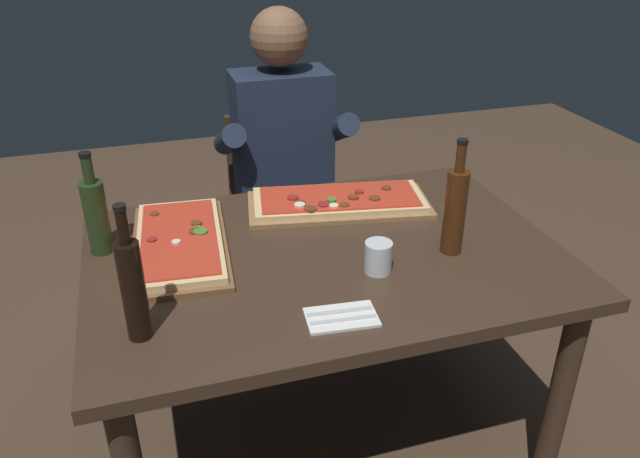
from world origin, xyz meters
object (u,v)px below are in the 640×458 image
object	(u,v)px
seated_diner	(285,161)
tumbler_near_camera	(378,259)
pizza_rectangular_front	(339,202)
vinegar_bottle_green	(133,287)
dining_table	(325,278)
diner_chair	(280,205)
oil_bottle_amber	(96,214)
pizza_rectangular_left	(180,242)
wine_bottle_dark	(455,209)

from	to	relation	value
seated_diner	tumbler_near_camera	bearing A→B (deg)	-86.87
pizza_rectangular_front	vinegar_bottle_green	xyz separation A→B (m)	(-0.68, -0.53, 0.12)
dining_table	diner_chair	distance (m)	0.87
diner_chair	oil_bottle_amber	bearing A→B (deg)	-136.69
pizza_rectangular_front	vinegar_bottle_green	size ratio (longest dim) A/B	1.85
tumbler_near_camera	dining_table	bearing A→B (deg)	126.27
dining_table	seated_diner	xyz separation A→B (m)	(0.06, 0.74, 0.10)
tumbler_near_camera	diner_chair	bearing A→B (deg)	92.76
pizza_rectangular_front	diner_chair	bearing A→B (deg)	97.18
dining_table	pizza_rectangular_left	world-z (taller)	pizza_rectangular_left
dining_table	diner_chair	bearing A→B (deg)	85.86
pizza_rectangular_front	wine_bottle_dark	world-z (taller)	wine_bottle_dark
vinegar_bottle_green	oil_bottle_amber	bearing A→B (deg)	101.18
wine_bottle_dark	pizza_rectangular_left	bearing A→B (deg)	161.91
pizza_rectangular_left	tumbler_near_camera	bearing A→B (deg)	-29.41
diner_chair	dining_table	bearing A→B (deg)	-94.14
pizza_rectangular_left	seated_diner	world-z (taller)	seated_diner
vinegar_bottle_green	seated_diner	size ratio (longest dim) A/B	0.27
pizza_rectangular_left	seated_diner	xyz separation A→B (m)	(0.48, 0.59, -0.02)
seated_diner	pizza_rectangular_left	bearing A→B (deg)	-128.89
pizza_rectangular_left	wine_bottle_dark	bearing A→B (deg)	-18.09
tumbler_near_camera	vinegar_bottle_green	bearing A→B (deg)	-170.56
pizza_rectangular_front	diner_chair	distance (m)	0.65
pizza_rectangular_left	diner_chair	xyz separation A→B (m)	(0.48, 0.71, -0.27)
dining_table	oil_bottle_amber	distance (m)	0.70
pizza_rectangular_front	diner_chair	size ratio (longest dim) A/B	0.75
dining_table	pizza_rectangular_left	bearing A→B (deg)	160.68
dining_table	wine_bottle_dark	distance (m)	0.45
pizza_rectangular_left	diner_chair	world-z (taller)	diner_chair
oil_bottle_amber	tumbler_near_camera	distance (m)	0.83
pizza_rectangular_front	pizza_rectangular_left	distance (m)	0.56
dining_table	seated_diner	world-z (taller)	seated_diner
wine_bottle_dark	diner_chair	size ratio (longest dim) A/B	0.41
dining_table	wine_bottle_dark	bearing A→B (deg)	-16.66
pizza_rectangular_left	vinegar_bottle_green	bearing A→B (deg)	-108.35
wine_bottle_dark	tumbler_near_camera	bearing A→B (deg)	-170.48
oil_bottle_amber	diner_chair	bearing A→B (deg)	43.31
vinegar_bottle_green	pizza_rectangular_front	bearing A→B (deg)	37.97
tumbler_near_camera	diner_chair	distance (m)	1.05
dining_table	tumbler_near_camera	bearing A→B (deg)	-53.73
wine_bottle_dark	tumbler_near_camera	size ratio (longest dim) A/B	3.86
pizza_rectangular_front	pizza_rectangular_left	bearing A→B (deg)	-166.85
wine_bottle_dark	tumbler_near_camera	world-z (taller)	wine_bottle_dark
pizza_rectangular_left	seated_diner	distance (m)	0.76
vinegar_bottle_green	tumbler_near_camera	size ratio (longest dim) A/B	3.85
vinegar_bottle_green	tumbler_near_camera	xyz separation A→B (m)	(0.66, 0.11, -0.10)
oil_bottle_amber	dining_table	bearing A→B (deg)	-17.01
vinegar_bottle_green	dining_table	bearing A→B (deg)	25.36
wine_bottle_dark	tumbler_near_camera	xyz separation A→B (m)	(-0.25, -0.04, -0.10)
pizza_rectangular_left	tumbler_near_camera	distance (m)	0.60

